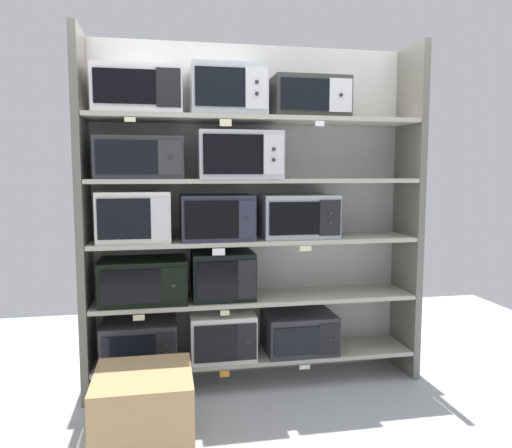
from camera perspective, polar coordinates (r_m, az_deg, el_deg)
back_panel at (r=3.66m, az=-0.63°, el=1.33°), size 2.46×0.04×2.43m
upright_left at (r=3.43m, az=-19.47°, el=0.67°), size 0.05×0.40×2.43m
upright_right at (r=3.83m, az=17.35°, el=1.26°), size 0.05×0.40×2.43m
shelf_0 at (r=3.67m, az=-0.00°, el=-14.98°), size 2.26×0.40×0.03m
microwave_0 at (r=3.57m, az=-13.41°, el=-13.13°), size 0.50×0.40×0.28m
microwave_1 at (r=3.58m, az=-4.03°, el=-12.62°), size 0.45×0.42×0.32m
microwave_2 at (r=3.69m, az=5.02°, el=-12.38°), size 0.50×0.42×0.28m
price_tag_0 at (r=3.45m, az=-13.23°, el=-17.28°), size 0.08×0.00×0.04m
price_tag_1 at (r=3.47m, az=-3.68°, el=-17.05°), size 0.06×0.00×0.04m
price_tag_2 at (r=3.57m, az=5.70°, el=-16.27°), size 0.08×0.00×0.03m
shelf_1 at (r=3.55m, az=-0.00°, el=-8.63°), size 2.26×0.40×0.03m
microwave_3 at (r=3.45m, az=-12.95°, el=-6.42°), size 0.58×0.40×0.30m
microwave_4 at (r=3.47m, az=-3.91°, el=-5.94°), size 0.43×0.36×0.33m
price_tag_3 at (r=3.31m, az=-13.51°, el=-10.58°), size 0.07×0.00×0.04m
price_tag_4 at (r=3.32m, az=-3.64°, el=-10.31°), size 0.06×0.00×0.03m
shelf_2 at (r=3.46m, az=-0.00°, el=-1.89°), size 2.26×0.40×0.03m
microwave_5 at (r=3.39m, az=-13.98°, el=0.87°), size 0.48×0.38×0.34m
microwave_6 at (r=3.40m, az=-4.63°, el=0.82°), size 0.49×0.41×0.31m
microwave_7 at (r=3.51m, az=4.84°, el=0.94°), size 0.53×0.39×0.31m
price_tag_5 at (r=3.23m, az=-4.37°, el=-3.26°), size 0.08×0.00×0.05m
price_tag_6 at (r=3.34m, az=5.79°, el=-2.87°), size 0.08×0.00×0.04m
shelf_3 at (r=3.43m, az=-0.00°, el=5.07°), size 2.26×0.40×0.03m
microwave_8 at (r=3.37m, az=-13.38°, el=7.49°), size 0.57×0.40×0.28m
microwave_9 at (r=3.41m, az=-2.10°, el=7.99°), size 0.56×0.44×0.32m
shelf_4 at (r=3.45m, az=-0.00°, el=12.06°), size 2.26×0.40×0.03m
microwave_10 at (r=3.41m, az=-13.58°, el=14.76°), size 0.56×0.41×0.30m
microwave_11 at (r=3.44m, az=-3.37°, el=15.13°), size 0.50×0.40×0.33m
microwave_12 at (r=3.55m, az=6.10°, el=14.34°), size 0.52×0.39×0.28m
price_tag_7 at (r=3.19m, az=-14.48°, el=11.74°), size 0.07×0.00×0.03m
price_tag_8 at (r=3.21m, az=-3.56°, el=11.73°), size 0.08×0.00×0.05m
price_tag_9 at (r=3.35m, az=7.46°, el=11.55°), size 0.06×0.00×0.04m
shipping_carton at (r=2.95m, az=-12.95°, el=-20.37°), size 0.53×0.53×0.42m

